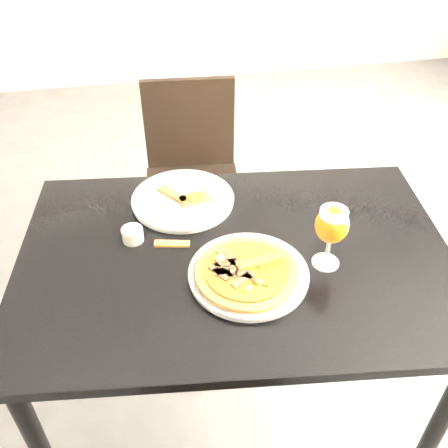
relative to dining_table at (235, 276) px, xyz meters
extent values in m
plane|color=#4E4E50|center=(0.23, -0.04, -0.66)|extent=(6.00, 6.00, 0.00)
cube|color=black|center=(0.00, 0.00, 0.08)|extent=(1.28, 0.93, 0.03)
cylinder|color=black|center=(0.50, -0.40, -0.30)|extent=(0.05, 0.05, 0.72)
cylinder|color=black|center=(-0.50, 0.40, -0.30)|extent=(0.05, 0.05, 0.72)
cylinder|color=black|center=(0.58, 0.28, -0.30)|extent=(0.05, 0.05, 0.72)
cube|color=black|center=(-0.02, 0.74, -0.23)|extent=(0.44, 0.44, 0.04)
cylinder|color=black|center=(-0.20, 0.59, -0.45)|extent=(0.03, 0.03, 0.41)
cylinder|color=black|center=(0.12, 0.56, -0.45)|extent=(0.03, 0.03, 0.41)
cylinder|color=black|center=(-0.17, 0.91, -0.45)|extent=(0.03, 0.03, 0.41)
cylinder|color=black|center=(0.15, 0.88, -0.45)|extent=(0.03, 0.03, 0.41)
cube|color=black|center=(-0.01, 0.92, 0.01)|extent=(0.38, 0.06, 0.40)
cylinder|color=silver|center=(0.01, -0.09, 0.10)|extent=(0.41, 0.41, 0.02)
cylinder|color=brown|center=(0.01, -0.10, 0.11)|extent=(0.27, 0.27, 0.01)
cylinder|color=#B82A0F|center=(0.01, -0.10, 0.12)|extent=(0.22, 0.22, 0.01)
cube|color=#533324|center=(0.04, -0.10, 0.13)|extent=(0.05, 0.03, 0.00)
cube|color=#533324|center=(0.04, -0.06, 0.13)|extent=(0.05, 0.06, 0.00)
cube|color=#533324|center=(-0.01, -0.04, 0.13)|extent=(0.04, 0.06, 0.00)
cube|color=#533324|center=(-0.02, -0.09, 0.13)|extent=(0.06, 0.05, 0.00)
cube|color=#533324|center=(-0.04, -0.12, 0.13)|extent=(0.06, 0.05, 0.00)
cube|color=#533324|center=(-0.01, -0.16, 0.13)|extent=(0.04, 0.06, 0.00)
cube|color=#533324|center=(0.03, -0.12, 0.13)|extent=(0.05, 0.06, 0.00)
ellipsoid|color=gold|center=(0.02, -0.09, 0.13)|extent=(0.02, 0.02, 0.01)
ellipsoid|color=gold|center=(0.00, -0.03, 0.13)|extent=(0.02, 0.02, 0.01)
ellipsoid|color=gold|center=(-0.01, -0.10, 0.13)|extent=(0.02, 0.02, 0.01)
ellipsoid|color=gold|center=(-0.02, -0.16, 0.13)|extent=(0.02, 0.02, 0.01)
ellipsoid|color=gold|center=(0.02, -0.11, 0.13)|extent=(0.02, 0.02, 0.01)
cube|color=#1A460C|center=(0.01, -0.09, 0.12)|extent=(0.01, 0.02, 0.00)
cube|color=#1A460C|center=(-0.01, -0.06, 0.12)|extent=(0.01, 0.02, 0.00)
cube|color=#1A460C|center=(-0.05, -0.06, 0.12)|extent=(0.02, 0.01, 0.00)
cube|color=#1A460C|center=(-0.02, -0.10, 0.12)|extent=(0.02, 0.01, 0.00)
cube|color=#1A460C|center=(-0.03, -0.14, 0.12)|extent=(0.01, 0.02, 0.00)
cube|color=#1A460C|center=(0.01, -0.11, 0.12)|extent=(0.00, 0.02, 0.00)
cube|color=#1A460C|center=(0.03, -0.13, 0.12)|extent=(0.01, 0.02, 0.00)
cube|color=#1A460C|center=(0.08, -0.11, 0.12)|extent=(0.02, 0.01, 0.00)
cube|color=#1A460C|center=(0.03, -0.09, 0.12)|extent=(0.02, 0.01, 0.00)
cube|color=brown|center=(0.05, -0.09, 0.13)|extent=(0.13, 0.05, 0.01)
cylinder|color=silver|center=(-0.11, 0.26, 0.10)|extent=(0.40, 0.40, 0.02)
cube|color=brown|center=(-0.14, 0.28, 0.11)|extent=(0.09, 0.10, 0.01)
cube|color=brown|center=(-0.08, 0.24, 0.11)|extent=(0.10, 0.08, 0.01)
cylinder|color=#B82A0F|center=(-0.08, 0.24, 0.12)|extent=(0.05, 0.05, 0.00)
cube|color=brown|center=(-0.17, 0.07, 0.09)|extent=(0.10, 0.04, 0.01)
cylinder|color=#B9B9A7|center=(-0.28, 0.11, 0.11)|extent=(0.06, 0.06, 0.04)
cylinder|color=#BC8829|center=(-0.28, 0.11, 0.12)|extent=(0.05, 0.05, 0.01)
cylinder|color=silver|center=(0.23, -0.08, 0.09)|extent=(0.07, 0.07, 0.01)
cylinder|color=silver|center=(0.23, -0.08, 0.13)|extent=(0.01, 0.01, 0.08)
ellipsoid|color=#A75C10|center=(0.23, -0.08, 0.22)|extent=(0.09, 0.09, 0.10)
cylinder|color=white|center=(0.23, -0.08, 0.26)|extent=(0.07, 0.07, 0.02)
camera|label=1|loc=(-0.22, -0.99, 1.03)|focal=40.00mm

